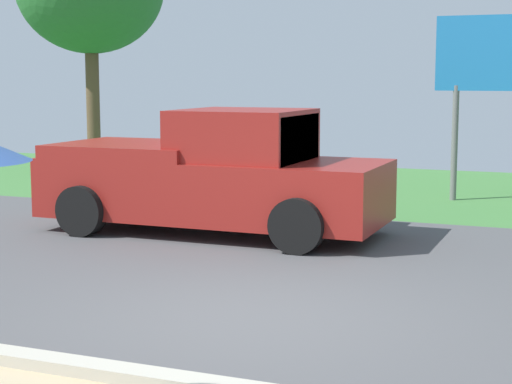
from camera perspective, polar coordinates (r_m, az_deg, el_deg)
name	(u,v)px	position (r m, az deg, el deg)	size (l,w,h in m)	color
ground_plane	(336,261)	(11.09, 5.46, -4.70)	(40.00, 22.00, 0.20)	#4C4C4F
pickup_truck	(215,176)	(12.67, -2.82, 1.11)	(5.20, 2.28, 1.88)	maroon
roadside_billboard	(506,67)	(16.30, 16.74, 8.20)	(2.60, 0.12, 3.50)	slate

